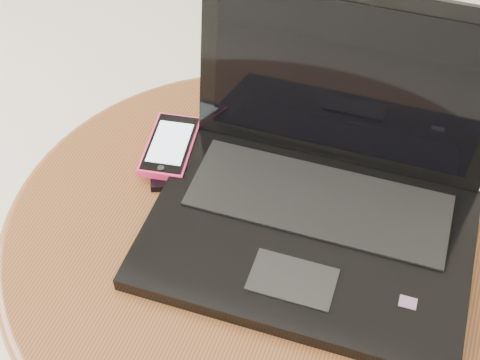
% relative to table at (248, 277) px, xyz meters
% --- Properties ---
extents(table, '(0.59, 0.59, 0.47)m').
position_rel_table_xyz_m(table, '(0.00, 0.00, 0.00)').
color(table, '#553018').
rests_on(table, ground).
extents(laptop, '(0.37, 0.31, 0.24)m').
position_rel_table_xyz_m(laptop, '(0.07, 0.05, 0.14)').
color(laptop, black).
rests_on(laptop, table).
extents(phone_black, '(0.10, 0.12, 0.01)m').
position_rel_table_xyz_m(phone_black, '(-0.13, 0.07, 0.10)').
color(phone_black, black).
rests_on(phone_black, table).
extents(phone_pink, '(0.08, 0.12, 0.01)m').
position_rel_table_xyz_m(phone_pink, '(-0.13, 0.08, 0.12)').
color(phone_pink, '#F42A6D').
rests_on(phone_pink, phone_black).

